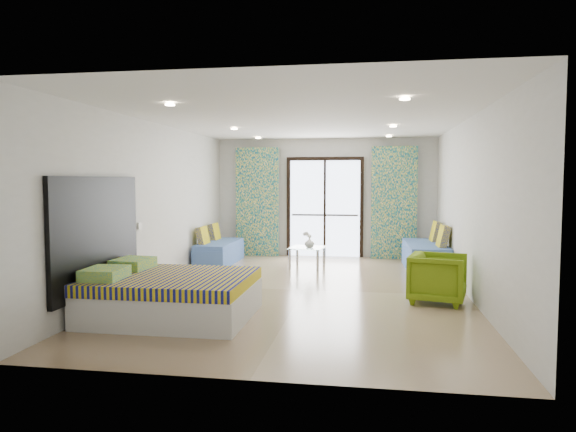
# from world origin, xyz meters

# --- Properties ---
(floor) EXTENTS (5.00, 7.50, 0.01)m
(floor) POSITION_xyz_m (0.00, 0.00, 0.00)
(floor) COLOR #957859
(floor) RESTS_ON ground
(ceiling) EXTENTS (5.00, 7.50, 0.01)m
(ceiling) POSITION_xyz_m (0.00, 0.00, 2.70)
(ceiling) COLOR silver
(ceiling) RESTS_ON ground
(wall_back) EXTENTS (5.00, 0.01, 2.70)m
(wall_back) POSITION_xyz_m (0.00, 3.75, 1.35)
(wall_back) COLOR silver
(wall_back) RESTS_ON ground
(wall_front) EXTENTS (5.00, 0.01, 2.70)m
(wall_front) POSITION_xyz_m (0.00, -3.75, 1.35)
(wall_front) COLOR silver
(wall_front) RESTS_ON ground
(wall_left) EXTENTS (0.01, 7.50, 2.70)m
(wall_left) POSITION_xyz_m (-2.50, 0.00, 1.35)
(wall_left) COLOR silver
(wall_left) RESTS_ON ground
(wall_right) EXTENTS (0.01, 7.50, 2.70)m
(wall_right) POSITION_xyz_m (2.50, 0.00, 1.35)
(wall_right) COLOR silver
(wall_right) RESTS_ON ground
(balcony_door) EXTENTS (1.76, 0.08, 2.28)m
(balcony_door) POSITION_xyz_m (0.00, 3.72, 1.26)
(balcony_door) COLOR black
(balcony_door) RESTS_ON floor
(balcony_rail) EXTENTS (1.52, 0.03, 0.04)m
(balcony_rail) POSITION_xyz_m (0.00, 3.73, 0.95)
(balcony_rail) COLOR #595451
(balcony_rail) RESTS_ON balcony_door
(curtain_left) EXTENTS (1.00, 0.10, 2.50)m
(curtain_left) POSITION_xyz_m (-1.55, 3.57, 1.25)
(curtain_left) COLOR silver
(curtain_left) RESTS_ON floor
(curtain_right) EXTENTS (1.00, 0.10, 2.50)m
(curtain_right) POSITION_xyz_m (1.55, 3.57, 1.25)
(curtain_right) COLOR silver
(curtain_right) RESTS_ON floor
(downlight_a) EXTENTS (0.12, 0.12, 0.02)m
(downlight_a) POSITION_xyz_m (-1.40, -2.00, 2.67)
(downlight_a) COLOR #FFE0B2
(downlight_a) RESTS_ON ceiling
(downlight_b) EXTENTS (0.12, 0.12, 0.02)m
(downlight_b) POSITION_xyz_m (1.40, -2.00, 2.67)
(downlight_b) COLOR #FFE0B2
(downlight_b) RESTS_ON ceiling
(downlight_c) EXTENTS (0.12, 0.12, 0.02)m
(downlight_c) POSITION_xyz_m (-1.40, 1.00, 2.67)
(downlight_c) COLOR #FFE0B2
(downlight_c) RESTS_ON ceiling
(downlight_d) EXTENTS (0.12, 0.12, 0.02)m
(downlight_d) POSITION_xyz_m (1.40, 1.00, 2.67)
(downlight_d) COLOR #FFE0B2
(downlight_d) RESTS_ON ceiling
(downlight_e) EXTENTS (0.12, 0.12, 0.02)m
(downlight_e) POSITION_xyz_m (-1.40, 3.00, 2.67)
(downlight_e) COLOR #FFE0B2
(downlight_e) RESTS_ON ceiling
(downlight_f) EXTENTS (0.12, 0.12, 0.02)m
(downlight_f) POSITION_xyz_m (1.40, 3.00, 2.67)
(downlight_f) COLOR #FFE0B2
(downlight_f) RESTS_ON ceiling
(headboard) EXTENTS (0.06, 2.10, 1.50)m
(headboard) POSITION_xyz_m (-2.46, -1.88, 1.05)
(headboard) COLOR black
(headboard) RESTS_ON floor
(switch_plate) EXTENTS (0.02, 0.10, 0.10)m
(switch_plate) POSITION_xyz_m (-2.47, -0.63, 1.05)
(switch_plate) COLOR silver
(switch_plate) RESTS_ON wall_left
(bed) EXTENTS (1.99, 1.62, 0.68)m
(bed) POSITION_xyz_m (-1.48, -1.88, 0.29)
(bed) COLOR silver
(bed) RESTS_ON floor
(daybed_left) EXTENTS (0.66, 1.66, 0.82)m
(daybed_left) POSITION_xyz_m (-2.11, 2.34, 0.25)
(daybed_left) COLOR #4667A9
(daybed_left) RESTS_ON floor
(daybed_right) EXTENTS (0.78, 1.90, 0.92)m
(daybed_right) POSITION_xyz_m (2.12, 2.21, 0.29)
(daybed_right) COLOR #4667A9
(daybed_right) RESTS_ON floor
(coffee_table) EXTENTS (0.72, 0.72, 0.74)m
(coffee_table) POSITION_xyz_m (-0.20, 2.02, 0.38)
(coffee_table) COLOR silver
(coffee_table) RESTS_ON floor
(vase) EXTENTS (0.22, 0.23, 0.19)m
(vase) POSITION_xyz_m (-0.14, 1.95, 0.52)
(vase) COLOR white
(vase) RESTS_ON coffee_table
(armchair) EXTENTS (0.86, 0.90, 0.78)m
(armchair) POSITION_xyz_m (1.99, -0.53, 0.39)
(armchair) COLOR #6B8D12
(armchair) RESTS_ON floor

